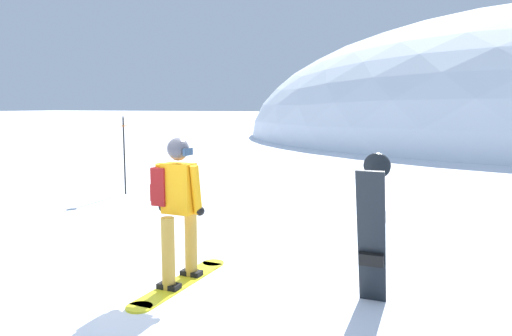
{
  "coord_description": "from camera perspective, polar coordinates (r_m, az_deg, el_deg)",
  "views": [
    {
      "loc": [
        3.43,
        -4.29,
        2.08
      ],
      "look_at": [
        0.19,
        3.48,
        1.0
      ],
      "focal_mm": 34.41,
      "sensor_mm": 36.0,
      "label": 1
    }
  ],
  "objects": [
    {
      "name": "piste_marker_near",
      "position": [
        11.85,
        -15.08,
        2.14
      ],
      "size": [
        0.2,
        0.2,
        1.86
      ],
      "color": "black",
      "rests_on": "ground"
    },
    {
      "name": "spare_snowboard",
      "position": [
        5.18,
        13.36,
        -7.1
      ],
      "size": [
        0.28,
        0.5,
        1.6
      ],
      "color": "black",
      "rests_on": "ground"
    },
    {
      "name": "snowboarder_main",
      "position": [
        5.74,
        -9.17,
        -4.45
      ],
      "size": [
        0.64,
        1.84,
        1.71
      ],
      "color": "yellow",
      "rests_on": "ground"
    },
    {
      "name": "ground_plane",
      "position": [
        5.87,
        -15.43,
        -13.71
      ],
      "size": [
        300.0,
        300.0,
        0.0
      ],
      "primitive_type": "plane",
      "color": "white"
    }
  ]
}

